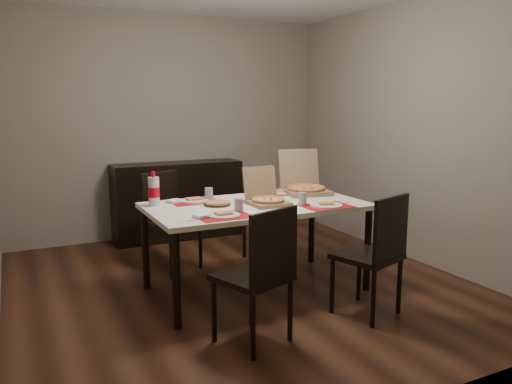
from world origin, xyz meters
TOP-DOWN VIEW (x-y plane):
  - ground at (0.00, 0.00)m, footprint 3.80×4.00m
  - room_walls at (0.00, 0.43)m, footprint 3.84×4.02m
  - sideboard at (0.00, 1.78)m, footprint 1.50×0.40m
  - dining_table at (0.08, -0.14)m, footprint 1.80×1.00m
  - chair_near_left at (-0.34, -1.06)m, footprint 0.54×0.54m
  - chair_near_right at (0.63, -1.03)m, footprint 0.53×0.53m
  - chair_far_left at (-0.42, 0.75)m, footprint 0.55×0.55m
  - chair_far_right at (0.58, 0.67)m, footprint 0.51×0.51m
  - setting_near_left at (-0.32, -0.44)m, footprint 0.50×0.30m
  - setting_near_right at (0.51, -0.46)m, footprint 0.47×0.30m
  - setting_far_left at (-0.34, 0.18)m, footprint 0.45×0.30m
  - setting_far_right at (0.49, 0.20)m, footprint 0.47×0.30m
  - napkin_loose at (0.08, -0.19)m, footprint 0.14×0.13m
  - pizza_box_center at (0.15, -0.20)m, footprint 0.31×0.34m
  - pizza_box_right at (0.72, 0.11)m, footprint 0.47×0.50m
  - faina_plate at (-0.23, -0.06)m, footprint 0.23×0.23m
  - dip_bowl at (0.15, 0.00)m, footprint 0.15×0.15m
  - soda_bottle at (-0.71, 0.15)m, footprint 0.10×0.10m

SIDE VIEW (x-z plane):
  - ground at x=0.00m, z-range -0.02..0.00m
  - sideboard at x=0.00m, z-range 0.00..0.90m
  - chair_near_left at x=-0.34m, z-range 0.05..0.98m
  - chair_near_right at x=0.63m, z-range 0.05..0.98m
  - chair_far_left at x=-0.42m, z-range 0.05..0.98m
  - chair_far_right at x=0.58m, z-range 0.05..0.98m
  - dining_table at x=0.08m, z-range 0.31..1.06m
  - napkin_loose at x=0.08m, z-range 0.75..0.77m
  - faina_plate at x=-0.23m, z-range 0.75..0.78m
  - dip_bowl at x=0.15m, z-range 0.75..0.78m
  - setting_near_right at x=0.51m, z-range 0.72..0.83m
  - setting_far_left at x=-0.34m, z-range 0.72..0.83m
  - setting_near_left at x=-0.32m, z-range 0.72..0.83m
  - setting_far_right at x=0.49m, z-range 0.72..0.83m
  - pizza_box_center at x=0.15m, z-range 0.65..0.95m
  - pizza_box_right at x=0.72m, z-range 0.61..1.01m
  - soda_bottle at x=-0.71m, z-range 0.73..1.01m
  - room_walls at x=0.00m, z-range 0.42..3.04m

